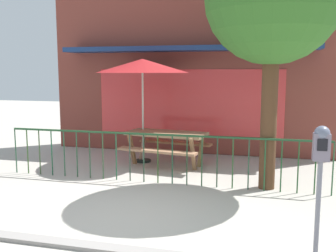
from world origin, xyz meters
The scene contains 7 objects.
ground centered at (0.00, 0.00, 0.00)m, with size 40.00×40.00×0.00m, color #AFA99D.
pub_storefront centered at (0.00, 5.12, 2.34)m, with size 7.47×1.24×4.70m.
patio_fence_front centered at (0.00, 2.00, 0.66)m, with size 6.30×0.04×0.97m.
picnic_table_left centered at (-0.20, 3.41, 0.61)m, with size 1.97×1.60×0.79m.
patio_umbrella centered at (-0.83, 3.63, 2.26)m, with size 2.15×2.15×2.43m.
parking_meter_near centered at (2.60, -0.46, 1.19)m, with size 0.18×0.17×1.55m.
curb_edge centered at (0.00, -0.91, 0.00)m, with size 10.46×0.20×0.11m, color gray.
Camera 1 is at (2.00, -4.99, 2.14)m, focal length 41.36 mm.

